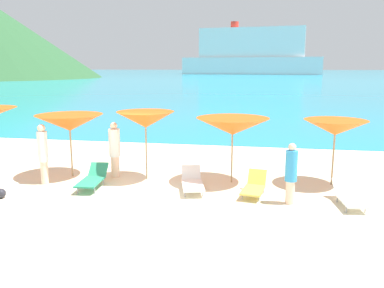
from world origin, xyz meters
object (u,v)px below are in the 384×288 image
Objects in this scene: beach_ball at (1,193)px; lounge_chair_1 at (192,182)px; lounge_chair_0 at (254,186)px; beachgoer_0 at (291,172)px; umbrella_4 at (335,128)px; beachgoer_2 at (43,152)px; umbrella_3 at (233,126)px; lounge_chair_3 at (349,196)px; beachgoer_1 at (115,148)px; lounge_chair_2 at (93,178)px; umbrella_2 at (146,120)px; umbrella_1 at (69,123)px; cruise_ship at (251,54)px.

lounge_chair_1 is at bearing 18.10° from beach_ball.
beachgoer_0 is at bearing -20.90° from lounge_chair_0.
lounge_chair_1 is (-4.16, -1.33, -1.54)m from umbrella_4.
umbrella_3 is at bearing -66.65° from beachgoer_2.
lounge_chair_3 is at bearing -85.24° from umbrella_4.
beachgoer_1 reaches higher than lounge_chair_1.
lounge_chair_3 is (2.49, -0.38, -0.02)m from lounge_chair_0.
umbrella_4 is 1.08× the size of beachgoer_2.
beachgoer_0 is 0.90× the size of beachgoer_1.
beachgoer_1 is at bearing 175.95° from lounge_chair_0.
lounge_chair_0 is 0.73× the size of beachgoer_1.
beachgoer_2 is at bearing 170.73° from lounge_chair_3.
umbrella_2 is at bearing 35.03° from lounge_chair_2.
umbrella_2 is 2.43m from lounge_chair_2.
beachgoer_1 is (-3.85, -0.07, -0.83)m from umbrella_3.
lounge_chair_2 is 2.54m from beach_ball.
umbrella_1 is 1.06× the size of umbrella_2.
cruise_ship reaches higher than beachgoer_2.
umbrella_3 reaches higher than beach_ball.
umbrella_4 is (3.08, 0.29, 0.00)m from umbrella_3.
lounge_chair_0 is 0.83× the size of lounge_chair_1.
umbrella_3 is at bearing -174.61° from umbrella_4.
umbrella_3 is at bearing 3.45° from umbrella_2.
umbrella_4 is (5.83, 0.46, -0.16)m from umbrella_2.
umbrella_2 is 1.66× the size of lounge_chair_0.
cruise_ship reaches higher than lounge_chair_1.
beachgoer_0 is at bearing -19.09° from umbrella_2.
lounge_chair_2 is 0.89× the size of beachgoer_1.
umbrella_4 is at bearing 7.19° from lounge_chair_2.
lounge_chair_2 is at bearing -162.16° from umbrella_3.
umbrella_1 is 1.46× the size of lounge_chair_1.
umbrella_4 is 1.52× the size of lounge_chair_0.
beach_ball is (-3.46, -2.55, -1.82)m from umbrella_2.
umbrella_2 is at bearing -83.29° from cruise_ship.
beachgoer_0 is 7.46m from beachgoer_2.
umbrella_1 reaches higher than beachgoer_1.
beachgoer_2 reaches higher than beachgoer_0.
umbrella_4 is at bearing 5.39° from umbrella_3.
lounge_chair_2 reaches higher than lounge_chair_3.
lounge_chair_0 is at bearing -18.15° from lounge_chair_1.
cruise_ship is at bearing 91.96° from umbrella_3.
lounge_chair_0 is 2.52m from lounge_chair_3.
umbrella_1 is 0.99× the size of umbrella_3.
umbrella_4 reaches higher than beachgoer_1.
umbrella_1 reaches higher than beach_ball.
umbrella_3 is 1.44× the size of beachgoer_0.
umbrella_4 is 7.51m from lounge_chair_2.
lounge_chair_1 is (-1.07, -1.04, -1.53)m from umbrella_3.
cruise_ship is (-0.04, 184.96, 9.46)m from beach_ball.
lounge_chair_1 is at bearing -174.34° from lounge_chair_0.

